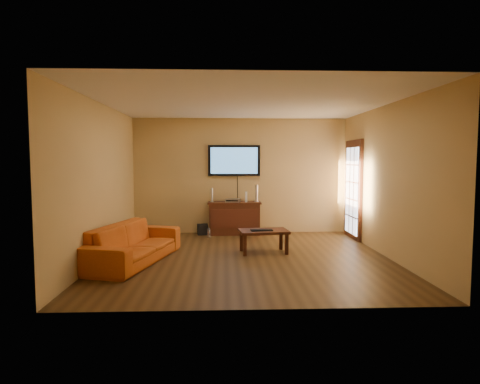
{
  "coord_description": "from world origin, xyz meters",
  "views": [
    {
      "loc": [
        -0.39,
        -6.97,
        1.71
      ],
      "look_at": [
        -0.07,
        0.8,
        1.1
      ],
      "focal_mm": 30.0,
      "sensor_mm": 36.0,
      "label": 1
    }
  ],
  "objects": [
    {
      "name": "bottle",
      "position": [
        -0.72,
        1.85,
        0.1
      ],
      "size": [
        0.08,
        0.08,
        0.22
      ],
      "color": "white",
      "rests_on": "ground"
    },
    {
      "name": "sofa",
      "position": [
        -1.92,
        -0.24,
        0.43
      ],
      "size": [
        1.17,
        2.28,
        0.86
      ],
      "primitive_type": "imported",
      "rotation": [
        0.0,
        0.0,
        1.32
      ],
      "color": "#C25415",
      "rests_on": "ground"
    },
    {
      "name": "french_door",
      "position": [
        2.46,
        1.7,
        1.05
      ],
      "size": [
        0.07,
        1.02,
        2.22
      ],
      "color": "#39190D",
      "rests_on": "ground"
    },
    {
      "name": "av_receiver",
      "position": [
        -0.18,
        2.25,
        0.8
      ],
      "size": [
        0.37,
        0.3,
        0.07
      ],
      "primitive_type": "cube",
      "rotation": [
        0.0,
        0.0,
        -0.21
      ],
      "color": "silver",
      "rests_on": "media_console"
    },
    {
      "name": "game_console",
      "position": [
        0.13,
        2.23,
        0.88
      ],
      "size": [
        0.05,
        0.17,
        0.24
      ],
      "primitive_type": "cube",
      "rotation": [
        0.0,
        0.0,
        -0.02
      ],
      "color": "white",
      "rests_on": "media_console"
    },
    {
      "name": "keyboard",
      "position": [
        0.31,
        0.28,
        0.44
      ],
      "size": [
        0.41,
        0.19,
        0.02
      ],
      "color": "black",
      "rests_on": "coffee_table"
    },
    {
      "name": "subwoofer",
      "position": [
        -0.88,
        2.26,
        0.12
      ],
      "size": [
        0.27,
        0.27,
        0.24
      ],
      "primitive_type": "cube",
      "rotation": [
        0.0,
        0.0,
        0.15
      ],
      "color": "black",
      "rests_on": "ground"
    },
    {
      "name": "speaker_right",
      "position": [
        0.38,
        2.26,
        0.94
      ],
      "size": [
        0.11,
        0.11,
        0.39
      ],
      "color": "silver",
      "rests_on": "media_console"
    },
    {
      "name": "media_console",
      "position": [
        -0.14,
        2.26,
        0.38
      ],
      "size": [
        1.23,
        0.47,
        0.76
      ],
      "color": "#39190D",
      "rests_on": "ground"
    },
    {
      "name": "ground_plane",
      "position": [
        0.0,
        0.0,
        0.0
      ],
      "size": [
        5.0,
        5.0,
        0.0
      ],
      "primitive_type": "plane",
      "color": "#3C2710",
      "rests_on": "ground"
    },
    {
      "name": "room_walls",
      "position": [
        0.0,
        0.62,
        1.69
      ],
      "size": [
        5.0,
        5.0,
        5.0
      ],
      "color": "tan",
      "rests_on": "ground"
    },
    {
      "name": "speaker_left",
      "position": [
        -0.66,
        2.27,
        0.91
      ],
      "size": [
        0.09,
        0.09,
        0.32
      ],
      "color": "silver",
      "rests_on": "media_console"
    },
    {
      "name": "coffee_table",
      "position": [
        0.35,
        0.36,
        0.36
      ],
      "size": [
        0.95,
        0.63,
        0.43
      ],
      "color": "#39190D",
      "rests_on": "ground"
    },
    {
      "name": "television",
      "position": [
        -0.14,
        2.45,
        1.71
      ],
      "size": [
        1.22,
        0.08,
        0.72
      ],
      "color": "black",
      "rests_on": "ground"
    }
  ]
}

